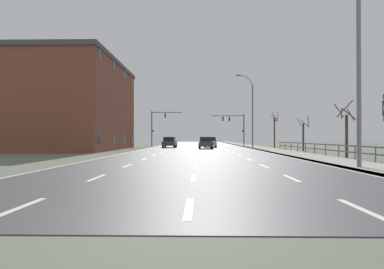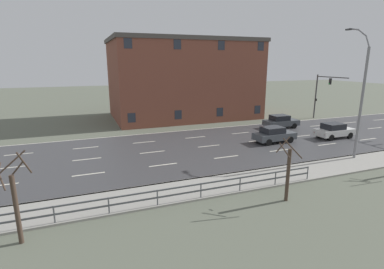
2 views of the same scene
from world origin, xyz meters
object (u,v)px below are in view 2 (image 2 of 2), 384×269
at_px(street_lamp_midground, 361,97).
at_px(car_near_left, 334,130).
at_px(car_far_left, 274,134).
at_px(car_far_right, 281,121).
at_px(traffic_signal_left, 321,90).
at_px(brick_building, 183,79).

bearing_deg(street_lamp_midground, car_near_left, 145.82).
height_order(car_far_left, car_near_left, same).
bearing_deg(car_far_right, traffic_signal_left, 110.19).
xyz_separation_m(car_near_left, brick_building, (-17.73, -10.35, 4.58)).
distance_m(street_lamp_midground, car_far_left, 8.28).
height_order(car_far_right, car_near_left, same).
bearing_deg(street_lamp_midground, car_far_left, -154.90).
height_order(traffic_signal_left, car_far_left, traffic_signal_left).
height_order(street_lamp_midground, traffic_signal_left, street_lamp_midground).
distance_m(traffic_signal_left, car_far_left, 15.76).
distance_m(traffic_signal_left, car_far_right, 9.51).
height_order(traffic_signal_left, brick_building, brick_building).
xyz_separation_m(traffic_signal_left, car_far_left, (7.97, -13.22, -3.17)).
xyz_separation_m(car_far_left, car_far_right, (-5.15, 4.71, 0.00)).
height_order(car_far_left, brick_building, brick_building).
height_order(car_near_left, brick_building, brick_building).
bearing_deg(car_far_right, car_far_left, -40.58).
relative_size(traffic_signal_left, car_far_right, 1.45).
relative_size(street_lamp_midground, car_far_left, 2.48).
bearing_deg(car_near_left, traffic_signal_left, 143.52).
bearing_deg(car_far_right, brick_building, -143.35).
xyz_separation_m(street_lamp_midground, car_far_left, (-6.44, -3.02, -4.24)).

